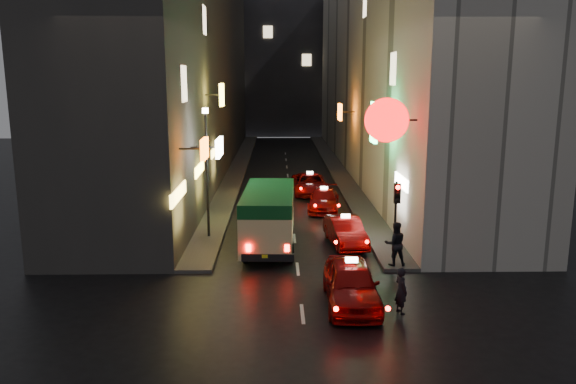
{
  "coord_description": "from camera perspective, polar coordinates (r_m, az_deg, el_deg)",
  "views": [
    {
      "loc": [
        -0.81,
        -13.58,
        7.77
      ],
      "look_at": [
        -0.32,
        13.0,
        2.34
      ],
      "focal_mm": 35.0,
      "sensor_mm": 36.0,
      "label": 1
    }
  ],
  "objects": [
    {
      "name": "minibus",
      "position": [
        25.79,
        -1.97,
        -2.02
      ],
      "size": [
        2.46,
        6.42,
        2.73
      ],
      "color": "#D5C285",
      "rests_on": "ground"
    },
    {
      "name": "pedestrian_crossing",
      "position": [
        19.35,
        11.43,
        -9.49
      ],
      "size": [
        0.56,
        0.69,
        1.8
      ],
      "primitive_type": "imported",
      "rotation": [
        0.0,
        0.0,
        1.92
      ],
      "color": "black",
      "rests_on": "ground"
    },
    {
      "name": "building_far",
      "position": [
        79.65,
        -0.5,
        13.88
      ],
      "size": [
        30.0,
        10.0,
        22.0
      ],
      "primitive_type": "cube",
      "color": "#333338",
      "rests_on": "ground"
    },
    {
      "name": "sidewalk_right",
      "position": [
        48.47,
        4.94,
        2.37
      ],
      "size": [
        1.5,
        52.0,
        0.15
      ],
      "primitive_type": "cube",
      "color": "#42403D",
      "rests_on": "ground"
    },
    {
      "name": "traffic_light",
      "position": [
        23.14,
        10.96,
        -1.36
      ],
      "size": [
        0.26,
        0.43,
        3.5
      ],
      "color": "black",
      "rests_on": "sidewalk_right"
    },
    {
      "name": "taxi_second",
      "position": [
        26.61,
        5.85,
        -3.77
      ],
      "size": [
        2.53,
        5.02,
        1.7
      ],
      "color": "maroon",
      "rests_on": "ground"
    },
    {
      "name": "taxi_far",
      "position": [
        38.11,
        2.23,
        1.0
      ],
      "size": [
        2.3,
        5.1,
        1.76
      ],
      "color": "maroon",
      "rests_on": "ground"
    },
    {
      "name": "building_left",
      "position": [
        48.13,
        -9.91,
        12.85
      ],
      "size": [
        7.47,
        52.21,
        18.0
      ],
      "color": "#34312F",
      "rests_on": "ground"
    },
    {
      "name": "pedestrian_sidewalk",
      "position": [
        23.54,
        10.85,
        -4.89
      ],
      "size": [
        0.81,
        0.53,
        2.08
      ],
      "primitive_type": "imported",
      "rotation": [
        0.0,
        0.0,
        3.2
      ],
      "color": "black",
      "rests_on": "sidewalk_right"
    },
    {
      "name": "taxi_near",
      "position": [
        19.81,
        6.43,
        -8.86
      ],
      "size": [
        2.38,
        5.63,
        1.95
      ],
      "color": "maroon",
      "rests_on": "ground"
    },
    {
      "name": "sidewalk_left",
      "position": [
        48.33,
        -5.14,
        2.34
      ],
      "size": [
        1.5,
        52.0,
        0.15
      ],
      "primitive_type": "cube",
      "color": "#42403D",
      "rests_on": "ground"
    },
    {
      "name": "taxi_third",
      "position": [
        33.47,
        3.66,
        -0.61
      ],
      "size": [
        2.44,
        4.82,
        1.64
      ],
      "color": "maroon",
      "rests_on": "ground"
    },
    {
      "name": "building_right",
      "position": [
        48.4,
        9.66,
        12.85
      ],
      "size": [
        8.19,
        52.0,
        18.0
      ],
      "color": "#BAB6AB",
      "rests_on": "ground"
    },
    {
      "name": "ground",
      "position": [
        15.67,
        2.15,
        -18.19
      ],
      "size": [
        120.0,
        120.0,
        0.0
      ],
      "primitive_type": "plane",
      "color": "black",
      "rests_on": "ground"
    },
    {
      "name": "lamp_post",
      "position": [
        27.1,
        -8.25,
        2.84
      ],
      "size": [
        0.28,
        0.28,
        6.22
      ],
      "color": "black",
      "rests_on": "sidewalk_left"
    }
  ]
}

